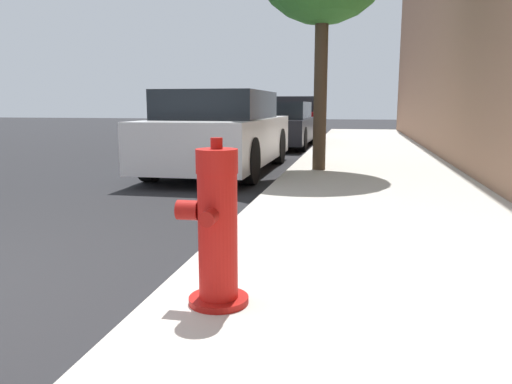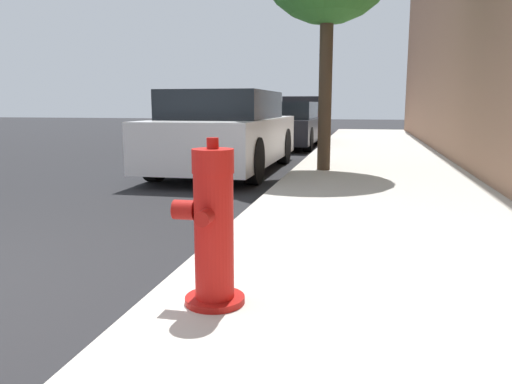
% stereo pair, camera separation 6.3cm
% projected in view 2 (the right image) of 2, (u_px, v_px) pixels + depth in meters
% --- Properties ---
extents(sidewalk_slab, '(2.74, 40.00, 0.13)m').
position_uv_depth(sidewalk_slab, '(407.00, 351.00, 2.26)').
color(sidewalk_slab, beige).
rests_on(sidewalk_slab, ground_plane).
extents(fire_hydrant, '(0.37, 0.39, 0.87)m').
position_uv_depth(fire_hydrant, '(213.00, 229.00, 2.58)').
color(fire_hydrant, '#A91511').
rests_on(fire_hydrant, sidewalk_slab).
extents(parked_car_near, '(1.77, 4.44, 1.40)m').
position_uv_depth(parked_car_near, '(227.00, 132.00, 8.73)').
color(parked_car_near, silver).
rests_on(parked_car_near, ground_plane).
extents(parked_car_mid, '(1.82, 4.27, 1.25)m').
position_uv_depth(parked_car_mid, '(285.00, 125.00, 13.94)').
color(parked_car_mid, black).
rests_on(parked_car_mid, ground_plane).
extents(parked_car_far, '(1.75, 4.17, 1.49)m').
position_uv_depth(parked_car_far, '(306.00, 116.00, 20.18)').
color(parked_car_far, maroon).
rests_on(parked_car_far, ground_plane).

